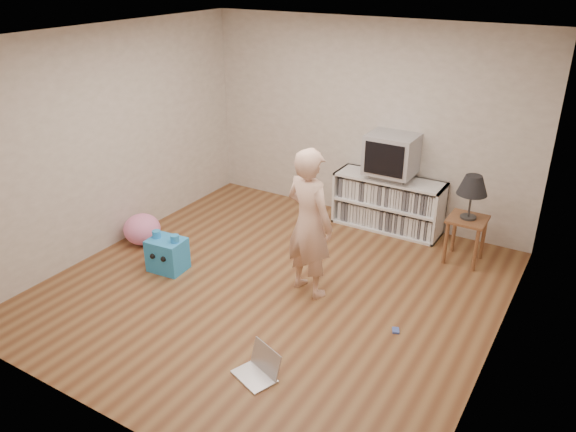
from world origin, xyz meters
The scene contains 13 objects.
ground centered at (0.00, 0.00, 0.00)m, with size 4.50×4.50×0.00m, color brown.
walls centered at (0.00, 0.00, 1.30)m, with size 4.52×4.52×2.60m.
ceiling centered at (0.00, 0.00, 2.60)m, with size 4.50×4.50×0.01m, color white.
media_unit centered at (0.47, 2.04, 0.35)m, with size 1.40×0.45×0.70m.
dvd_deck centered at (0.47, 2.02, 0.73)m, with size 0.45×0.35×0.07m, color gray.
crt_tv centered at (0.47, 2.02, 1.02)m, with size 0.60×0.53×0.50m.
side_table centered at (1.57, 1.65, 0.42)m, with size 0.42×0.42×0.55m.
table_lamp centered at (1.57, 1.65, 0.94)m, with size 0.34×0.34×0.52m.
person centered at (0.34, 0.15, 0.80)m, with size 0.58×0.38×1.60m, color beige.
laptop centered at (0.64, -1.23, 0.07)m, with size 0.44×0.40×0.25m.
playing_cards centered at (1.41, -0.05, 0.01)m, with size 0.07×0.09×0.02m, color #465FBD.
plush_blue centered at (-1.24, -0.29, 0.20)m, with size 0.42×0.37×0.46m.
plush_pink centered at (-1.95, 0.04, 0.19)m, with size 0.45×0.45×0.38m, color pink.
Camera 1 is at (2.80, -4.35, 3.25)m, focal length 35.00 mm.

